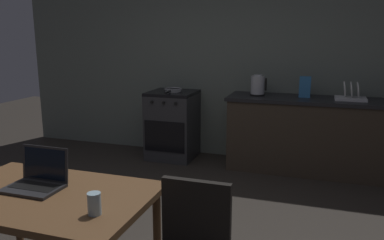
% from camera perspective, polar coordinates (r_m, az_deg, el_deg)
% --- Properties ---
extents(back_wall, '(6.40, 0.10, 2.77)m').
position_cam_1_polar(back_wall, '(5.16, 7.24, 9.70)').
color(back_wall, slate).
rests_on(back_wall, ground_plane).
extents(kitchen_counter, '(2.16, 0.64, 0.90)m').
position_cam_1_polar(kitchen_counter, '(4.86, 18.07, -2.19)').
color(kitchen_counter, '#382D23').
rests_on(kitchen_counter, ground_plane).
extents(stove_oven, '(0.60, 0.62, 0.90)m').
position_cam_1_polar(stove_oven, '(5.19, -2.86, -0.69)').
color(stove_oven, '#2D2D30').
rests_on(stove_oven, ground_plane).
extents(dining_table, '(1.19, 0.77, 0.75)m').
position_cam_1_polar(dining_table, '(2.41, -20.54, -11.85)').
color(dining_table, brown).
rests_on(dining_table, ground_plane).
extents(laptop, '(0.32, 0.25, 0.23)m').
position_cam_1_polar(laptop, '(2.46, -21.87, -8.22)').
color(laptop, '#232326').
rests_on(laptop, dining_table).
extents(electric_kettle, '(0.20, 0.17, 0.25)m').
position_cam_1_polar(electric_kettle, '(4.80, 9.65, 5.01)').
color(electric_kettle, black).
rests_on(electric_kettle, kitchen_counter).
extents(frying_pan, '(0.23, 0.40, 0.05)m').
position_cam_1_polar(frying_pan, '(5.07, -2.83, 4.45)').
color(frying_pan, gray).
rests_on(frying_pan, stove_oven).
extents(drinking_glass, '(0.07, 0.07, 0.11)m').
position_cam_1_polar(drinking_glass, '(2.03, -14.19, -11.86)').
color(drinking_glass, '#99B7C6').
rests_on(drinking_glass, dining_table).
extents(cereal_box, '(0.13, 0.05, 0.25)m').
position_cam_1_polar(cereal_box, '(4.77, 16.28, 4.69)').
color(cereal_box, '#3372B2').
rests_on(cereal_box, kitchen_counter).
extents(dish_rack, '(0.34, 0.26, 0.21)m').
position_cam_1_polar(dish_rack, '(4.77, 22.32, 3.31)').
color(dish_rack, silver).
rests_on(dish_rack, kitchen_counter).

